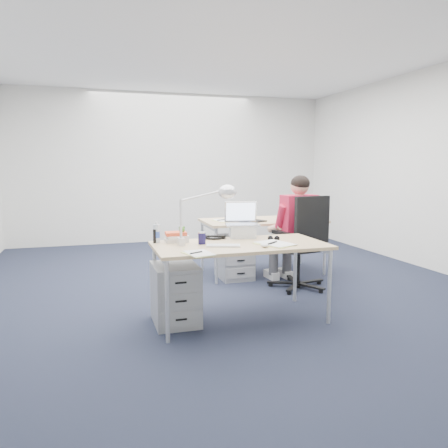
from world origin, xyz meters
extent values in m
plane|color=black|center=(0.00, 0.00, 0.00)|extent=(7.00, 7.00, 0.00)
cube|color=silver|center=(0.00, 3.50, 1.40)|extent=(6.00, 0.02, 2.80)
cube|color=silver|center=(3.00, 0.00, 1.40)|extent=(0.02, 7.00, 2.80)
cube|color=white|center=(0.00, 0.00, 2.80)|extent=(6.00, 7.00, 0.01)
cube|color=tan|center=(-0.21, -1.02, 0.71)|extent=(1.60, 0.80, 0.03)
cylinder|color=#B7BABC|center=(-0.96, -1.37, 0.35)|extent=(0.04, 0.04, 0.70)
cylinder|color=#B7BABC|center=(0.54, -1.37, 0.35)|extent=(0.04, 0.04, 0.70)
cylinder|color=#B7BABC|center=(-0.96, -0.67, 0.35)|extent=(0.04, 0.04, 0.70)
cylinder|color=#B7BABC|center=(0.54, -0.67, 0.35)|extent=(0.04, 0.04, 0.70)
cube|color=tan|center=(0.67, 0.60, 0.71)|extent=(1.60, 0.80, 0.03)
cylinder|color=#B7BABC|center=(-0.08, 0.25, 0.35)|extent=(0.04, 0.04, 0.70)
cylinder|color=#B7BABC|center=(1.42, 0.25, 0.35)|extent=(0.04, 0.04, 0.70)
cylinder|color=#B7BABC|center=(-0.08, 0.95, 0.35)|extent=(0.04, 0.04, 0.70)
cylinder|color=#B7BABC|center=(1.42, 0.95, 0.35)|extent=(0.04, 0.04, 0.70)
cylinder|color=black|center=(0.81, -0.19, 0.27)|extent=(0.05, 0.05, 0.43)
cube|color=black|center=(0.81, -0.19, 0.50)|extent=(0.55, 0.55, 0.08)
cube|color=black|center=(0.85, -0.43, 0.84)|extent=(0.46, 0.13, 0.54)
cube|color=#B61A38|center=(0.81, -0.19, 0.83)|extent=(0.43, 0.25, 0.57)
sphere|color=tan|center=(0.81, -0.19, 1.22)|extent=(0.22, 0.22, 0.22)
cube|color=#929496|center=(-0.81, -0.93, 0.28)|extent=(0.40, 0.50, 0.55)
cube|color=#929496|center=(0.23, 0.46, 0.28)|extent=(0.40, 0.50, 0.55)
cube|color=white|center=(-0.40, -1.09, 0.74)|extent=(0.33, 0.22, 0.02)
ellipsoid|color=white|center=(-0.06, -1.24, 0.75)|extent=(0.07, 0.11, 0.04)
cylinder|color=#1A1541|center=(-0.56, -0.92, 0.79)|extent=(0.08, 0.08, 0.11)
cylinder|color=silver|center=(-0.95, -0.73, 0.83)|extent=(0.08, 0.08, 0.20)
cube|color=silver|center=(-0.76, -0.74, 0.78)|extent=(0.23, 0.18, 0.10)
cube|color=black|center=(-0.96, -0.75, 0.80)|extent=(0.04, 0.03, 0.13)
cube|color=#E3EC88|center=(-0.70, -1.37, 0.73)|extent=(0.24, 0.30, 0.01)
cube|color=#E3EC88|center=(0.08, -1.15, 0.74)|extent=(0.35, 0.41, 0.01)
cylinder|color=white|center=(1.28, 0.57, 0.78)|extent=(0.09, 0.09, 0.10)
cube|color=white|center=(0.12, 0.63, 0.73)|extent=(0.23, 0.30, 0.01)
camera|label=1|loc=(-1.53, -4.80, 1.46)|focal=35.00mm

